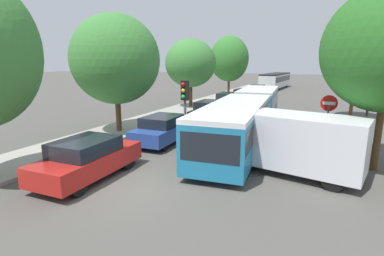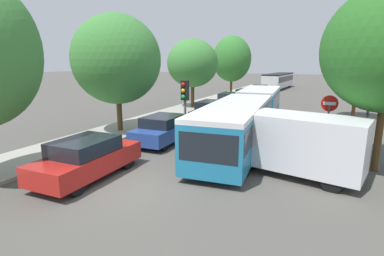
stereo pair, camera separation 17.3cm
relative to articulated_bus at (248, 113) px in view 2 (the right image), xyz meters
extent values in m
plane|color=#4F4C47|center=(-1.74, -8.68, -1.35)|extent=(200.00, 200.00, 0.00)
cube|color=#9E998E|center=(-7.53, 12.03, -1.28)|extent=(3.20, 51.41, 0.14)
cube|color=teal|center=(0.29, -3.39, -0.15)|extent=(3.11, 8.96, 1.90)
cube|color=black|center=(0.29, -3.39, 0.20)|extent=(3.10, 8.61, 0.83)
cube|color=silver|center=(0.29, -3.39, 0.90)|extent=(3.11, 8.96, 0.19)
cube|color=teal|center=(-0.43, 4.91, -0.15)|extent=(2.87, 6.20, 1.90)
cube|color=black|center=(-0.43, 4.91, 0.20)|extent=(2.87, 5.96, 0.83)
cube|color=silver|center=(-0.43, 4.91, 0.90)|extent=(2.87, 6.20, 0.19)
cylinder|color=black|center=(-0.13, 1.45, -0.15)|extent=(1.82, 1.07, 1.74)
cube|color=black|center=(0.67, -7.73, 0.08)|extent=(2.08, 0.27, 1.02)
cylinder|color=black|center=(1.53, -6.10, -0.89)|extent=(0.36, 0.95, 0.93)
cylinder|color=black|center=(-0.45, -6.27, -0.89)|extent=(0.36, 0.95, 0.93)
cylinder|color=black|center=(1.04, -0.50, -0.89)|extent=(0.36, 0.95, 0.93)
cylinder|color=black|center=(-0.94, -0.67, -0.89)|extent=(0.36, 0.95, 0.93)
cylinder|color=black|center=(0.56, 4.99, -0.89)|extent=(0.36, 0.95, 0.93)
cylinder|color=black|center=(-1.41, 4.82, -0.89)|extent=(0.36, 0.95, 0.93)
cube|color=silver|center=(-3.66, 32.74, -0.12)|extent=(3.15, 11.22, 1.93)
cube|color=black|center=(-3.66, 32.74, 0.23)|extent=(3.14, 10.67, 0.81)
cube|color=black|center=(-3.66, 32.74, 0.94)|extent=(3.15, 11.22, 0.19)
cylinder|color=black|center=(-4.46, 36.45, -0.87)|extent=(0.35, 0.98, 0.96)
cylinder|color=black|center=(-2.40, 36.32, -0.87)|extent=(0.35, 0.98, 0.96)
cylinder|color=black|center=(-4.90, 29.48, -0.87)|extent=(0.35, 0.98, 0.96)
cylinder|color=black|center=(-2.84, 29.35, -0.87)|extent=(0.35, 0.98, 0.96)
cube|color=#B21E19|center=(-3.74, -8.70, -0.73)|extent=(1.92, 4.35, 0.70)
cube|color=black|center=(-3.74, -8.80, -0.12)|extent=(1.73, 2.29, 0.53)
cylinder|color=black|center=(-4.54, -7.33, -1.02)|extent=(0.24, 0.66, 0.66)
cylinder|color=black|center=(-3.00, -7.30, -1.02)|extent=(0.24, 0.66, 0.66)
cylinder|color=black|center=(-4.48, -10.09, -1.02)|extent=(0.24, 0.66, 0.66)
cylinder|color=black|center=(-2.95, -10.06, -1.02)|extent=(0.24, 0.66, 0.66)
cube|color=#284799|center=(-3.67, -3.23, -0.75)|extent=(1.87, 4.25, 0.68)
cube|color=black|center=(-3.67, -3.33, -0.14)|extent=(1.69, 2.24, 0.52)
cylinder|color=black|center=(-4.45, -1.89, -1.03)|extent=(0.23, 0.65, 0.64)
cylinder|color=black|center=(-2.95, -1.86, -1.03)|extent=(0.23, 0.65, 0.64)
cylinder|color=black|center=(-4.39, -4.59, -1.03)|extent=(0.23, 0.65, 0.64)
cylinder|color=black|center=(-2.89, -4.56, -1.03)|extent=(0.23, 0.65, 0.64)
cube|color=black|center=(-3.45, 3.19, -0.73)|extent=(1.91, 4.33, 0.70)
cube|color=black|center=(-3.45, 3.09, -0.12)|extent=(1.72, 2.28, 0.53)
cylinder|color=black|center=(-4.24, 4.55, -1.02)|extent=(0.24, 0.66, 0.65)
cylinder|color=black|center=(-2.71, 4.58, -1.02)|extent=(0.24, 0.66, 0.65)
cylinder|color=black|center=(-4.19, 1.80, -1.02)|extent=(0.24, 0.66, 0.65)
cylinder|color=black|center=(-2.66, 1.83, -1.02)|extent=(0.24, 0.66, 0.65)
cube|color=white|center=(-3.90, 8.99, -0.73)|extent=(1.94, 4.39, 0.71)
cube|color=black|center=(-3.90, 8.88, -0.10)|extent=(1.75, 2.32, 0.54)
cylinder|color=black|center=(-4.70, 10.36, -1.02)|extent=(0.24, 0.67, 0.66)
cylinder|color=black|center=(-3.15, 10.40, -1.02)|extent=(0.24, 0.67, 0.66)
cylinder|color=black|center=(-4.64, 7.58, -1.02)|extent=(0.24, 0.67, 0.66)
cylinder|color=black|center=(-3.09, 7.61, -1.02)|extent=(0.24, 0.67, 0.66)
cube|color=tan|center=(-3.86, 14.01, -0.75)|extent=(1.87, 4.24, 0.68)
cube|color=black|center=(-3.86, 13.91, -0.15)|extent=(1.68, 2.23, 0.52)
cylinder|color=black|center=(-4.64, 15.34, -1.03)|extent=(0.23, 0.64, 0.64)
cylinder|color=black|center=(-3.14, 15.37, -1.03)|extent=(0.23, 0.64, 0.64)
cylinder|color=black|center=(-4.58, 12.65, -1.03)|extent=(0.23, 0.64, 0.64)
cylinder|color=black|center=(-3.09, 12.68, -1.03)|extent=(0.23, 0.64, 0.64)
cube|color=navy|center=(-3.89, 20.23, -0.76)|extent=(1.83, 4.17, 0.67)
cube|color=black|center=(-3.88, 20.13, -0.17)|extent=(1.65, 2.20, 0.51)
cylinder|color=black|center=(-4.65, 21.54, -1.03)|extent=(0.23, 0.63, 0.63)
cylinder|color=black|center=(-3.18, 21.57, -1.03)|extent=(0.23, 0.63, 0.63)
cylinder|color=black|center=(-4.59, 18.89, -1.03)|extent=(0.23, 0.63, 0.63)
cylinder|color=black|center=(-3.12, 18.92, -1.03)|extent=(0.23, 0.63, 0.63)
cube|color=silver|center=(3.51, -5.17, -0.04)|extent=(4.41, 2.77, 2.00)
cube|color=silver|center=(1.06, -4.67, -0.51)|extent=(1.26, 2.04, 1.00)
cylinder|color=black|center=(1.29, -5.57, -0.99)|extent=(0.75, 0.38, 0.72)
cylinder|color=black|center=(1.62, -3.93, -0.99)|extent=(0.75, 0.38, 0.72)
cylinder|color=black|center=(4.52, -6.23, -0.99)|extent=(0.75, 0.38, 0.72)
cylinder|color=black|center=(4.86, -4.58, -0.99)|extent=(0.75, 0.38, 0.72)
cylinder|color=#56595E|center=(-1.89, -4.28, 0.35)|extent=(0.12, 0.12, 3.40)
cube|color=black|center=(-1.89, -4.28, 1.60)|extent=(0.35, 0.28, 0.90)
sphere|color=red|center=(-1.91, -4.43, 1.88)|extent=(0.18, 0.18, 0.18)
sphere|color=#EAAD14|center=(-1.91, -4.43, 1.60)|extent=(0.18, 0.18, 0.18)
sphere|color=green|center=(-1.91, -4.43, 1.32)|extent=(0.18, 0.18, 0.18)
cylinder|color=#56595E|center=(4.20, -2.44, -0.15)|extent=(0.08, 0.08, 2.40)
cylinder|color=red|center=(4.20, -2.44, 1.12)|extent=(0.70, 0.03, 0.70)
cube|color=white|center=(4.20, -2.46, 1.12)|extent=(0.50, 0.04, 0.14)
cylinder|color=#56595E|center=(5.62, -2.91, 0.45)|extent=(0.10, 0.10, 3.60)
cube|color=#197A38|center=(5.62, -2.91, 1.95)|extent=(0.38, 1.38, 0.28)
cube|color=#197A38|center=(5.62, -2.91, 1.61)|extent=(0.38, 1.38, 0.28)
cylinder|color=#51381E|center=(-7.27, -2.34, -0.14)|extent=(0.32, 0.32, 2.42)
ellipsoid|color=#3D7F38|center=(-7.27, -2.34, 3.01)|extent=(5.13, 5.13, 5.17)
cylinder|color=#51381E|center=(-7.39, 8.36, -0.11)|extent=(0.33, 0.33, 2.48)
ellipsoid|color=#3D7F38|center=(-7.39, 8.36, 2.74)|extent=(4.58, 4.58, 4.28)
ellipsoid|color=#33752D|center=(-7.19, 8.39, 2.09)|extent=(2.75, 2.75, 2.36)
cylinder|color=#51381E|center=(-7.00, 18.67, -0.09)|extent=(0.28, 0.28, 2.52)
ellipsoid|color=#33752D|center=(-7.00, 18.67, 3.19)|extent=(4.60, 4.60, 5.38)
ellipsoid|color=#1E561E|center=(-7.54, 18.50, 2.39)|extent=(2.76, 2.76, 2.96)
cylinder|color=#51381E|center=(6.03, -3.39, 0.12)|extent=(0.27, 0.27, 2.93)
cylinder|color=#51381E|center=(5.83, 8.77, -0.11)|extent=(0.25, 0.25, 2.48)
ellipsoid|color=#1E561E|center=(5.83, 8.77, 2.48)|extent=(3.52, 3.52, 3.61)
ellipsoid|color=#1E561E|center=(5.64, 8.35, 1.94)|extent=(2.11, 2.11, 1.98)
camera|label=1|loc=(4.09, -16.70, 2.90)|focal=28.00mm
camera|label=2|loc=(4.25, -16.62, 2.90)|focal=28.00mm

